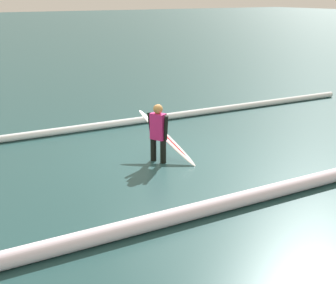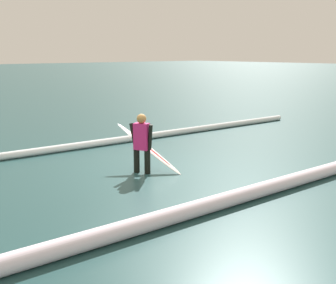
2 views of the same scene
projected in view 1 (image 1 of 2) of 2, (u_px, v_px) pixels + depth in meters
The scene contains 5 objects.
ground_plane at pixel (158, 154), 11.25m from camera, with size 185.97×185.97×0.00m, color #204445.
surfer at pixel (158, 131), 10.49m from camera, with size 0.33×0.59×1.39m.
surfboard at pixel (166, 137), 10.83m from camera, with size 0.77×1.80×1.06m.
wave_crest_foreground at pixel (72, 129), 12.91m from camera, with size 0.20×0.20×20.22m, color white.
wave_crest_midground at pixel (179, 215), 7.83m from camera, with size 0.29×0.29×15.30m, color white.
Camera 1 is at (5.25, 9.21, 3.78)m, focal length 48.67 mm.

